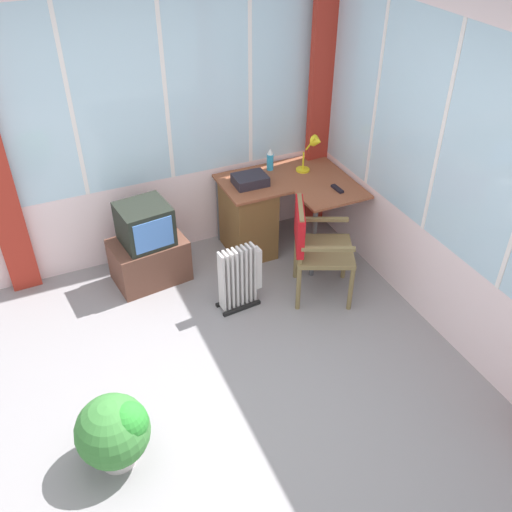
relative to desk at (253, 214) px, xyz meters
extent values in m
cube|color=gray|center=(-1.04, -1.71, -0.42)|extent=(4.88, 5.10, 0.06)
cube|color=silver|center=(-1.04, 0.37, -0.01)|extent=(3.88, 0.06, 0.77)
cube|color=silver|center=(-1.04, 0.37, 1.17)|extent=(3.80, 0.06, 1.59)
cube|color=white|center=(-1.43, 0.37, 1.17)|extent=(0.04, 0.07, 1.59)
cube|color=white|center=(-0.65, 0.37, 1.17)|extent=(0.04, 0.07, 1.59)
cube|color=white|center=(0.12, 0.37, 1.17)|extent=(0.04, 0.07, 1.59)
cube|color=silver|center=(0.93, -1.71, -0.01)|extent=(0.06, 4.10, 0.77)
cube|color=silver|center=(0.93, -1.71, 1.17)|extent=(0.06, 4.01, 1.59)
cube|color=white|center=(0.93, -1.30, 1.17)|extent=(0.07, 0.04, 1.59)
cube|color=white|center=(0.93, -0.48, 1.17)|extent=(0.07, 0.04, 1.59)
cube|color=#A82C20|center=(0.80, 0.24, 0.83)|extent=(0.25, 0.09, 2.44)
cube|color=brown|center=(0.30, 0.02, 0.32)|extent=(1.16, 0.60, 0.02)
cube|color=brown|center=(0.58, -0.47, 0.32)|extent=(0.60, 0.37, 0.02)
cube|color=brown|center=(-0.06, 0.02, -0.05)|extent=(0.40, 0.56, 0.69)
cylinder|color=#4C4C51|center=(0.32, -0.61, -0.04)|extent=(0.04, 0.04, 0.70)
cylinder|color=#4C4C51|center=(-0.24, 0.28, -0.04)|extent=(0.04, 0.04, 0.70)
cylinder|color=yellow|center=(0.53, 0.04, 0.34)|extent=(0.13, 0.13, 0.02)
cylinder|color=yellow|center=(0.53, 0.04, 0.44)|extent=(0.02, 0.02, 0.17)
cylinder|color=yellow|center=(0.58, 0.01, 0.61)|extent=(0.05, 0.11, 0.15)
cone|color=yellow|center=(0.63, -0.03, 0.64)|extent=(0.13, 0.13, 0.12)
cube|color=black|center=(0.64, -0.42, 0.34)|extent=(0.05, 0.15, 0.02)
cylinder|color=#33A6D8|center=(0.26, 0.19, 0.41)|extent=(0.06, 0.06, 0.16)
cone|color=white|center=(0.26, 0.19, 0.52)|extent=(0.06, 0.06, 0.06)
cube|color=#26222C|center=(-0.03, 0.00, 0.38)|extent=(0.30, 0.24, 0.09)
cylinder|color=olive|center=(0.38, -1.16, -0.18)|extent=(0.04, 0.04, 0.43)
cylinder|color=olive|center=(0.56, -0.76, -0.18)|extent=(0.04, 0.04, 0.43)
cylinder|color=olive|center=(-0.02, -0.98, -0.18)|extent=(0.04, 0.04, 0.43)
cylinder|color=olive|center=(0.16, -0.58, -0.18)|extent=(0.04, 0.04, 0.43)
cube|color=olive|center=(0.27, -0.87, 0.06)|extent=(0.64, 0.64, 0.04)
cube|color=olive|center=(0.07, -0.78, 0.29)|extent=(0.21, 0.41, 0.42)
cube|color=red|center=(0.07, -0.78, 0.31)|extent=(0.24, 0.44, 0.35)
cube|color=olive|center=(0.18, -1.07, 0.24)|extent=(0.41, 0.22, 0.03)
cube|color=olive|center=(0.36, -0.67, 0.24)|extent=(0.41, 0.22, 0.03)
cube|color=brown|center=(-1.05, -0.06, -0.19)|extent=(0.69, 0.52, 0.41)
cube|color=black|center=(-1.05, -0.06, 0.20)|extent=(0.47, 0.45, 0.36)
cube|color=#5084D8|center=(-1.03, -0.26, 0.20)|extent=(0.34, 0.05, 0.28)
cube|color=silver|center=(-0.62, -0.75, -0.08)|extent=(0.03, 0.10, 0.56)
cube|color=silver|center=(-0.57, -0.74, -0.08)|extent=(0.03, 0.10, 0.56)
cube|color=silver|center=(-0.53, -0.74, -0.08)|extent=(0.03, 0.10, 0.56)
cube|color=silver|center=(-0.49, -0.73, -0.08)|extent=(0.03, 0.10, 0.56)
cube|color=silver|center=(-0.45, -0.73, -0.08)|extent=(0.03, 0.10, 0.56)
cube|color=silver|center=(-0.41, -0.73, -0.08)|extent=(0.03, 0.10, 0.56)
cube|color=silver|center=(-0.37, -0.72, -0.08)|extent=(0.03, 0.10, 0.56)
cube|color=silver|center=(-0.32, -0.72, -0.08)|extent=(0.03, 0.10, 0.56)
cube|color=black|center=(-0.46, -0.80, -0.38)|extent=(0.36, 0.06, 0.03)
cube|color=black|center=(-0.48, -0.66, -0.38)|extent=(0.36, 0.06, 0.03)
cube|color=silver|center=(-0.28, -0.72, -0.05)|extent=(0.06, 0.09, 0.39)
cylinder|color=beige|center=(-1.77, -1.83, -0.34)|extent=(0.24, 0.24, 0.11)
sphere|color=#3A7B36|center=(-1.77, -1.83, -0.10)|extent=(0.47, 0.47, 0.47)
sphere|color=#2C8B2E|center=(-1.67, -1.87, -0.01)|extent=(0.26, 0.26, 0.26)
camera|label=1|loc=(-1.86, -4.20, 2.85)|focal=39.81mm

